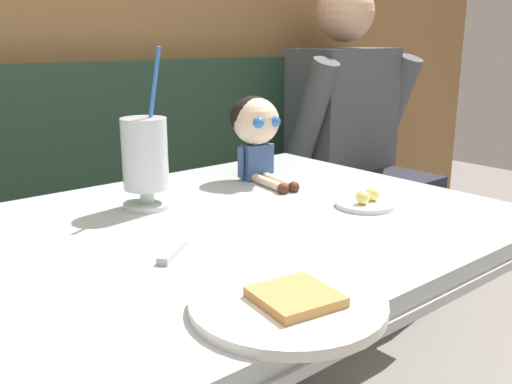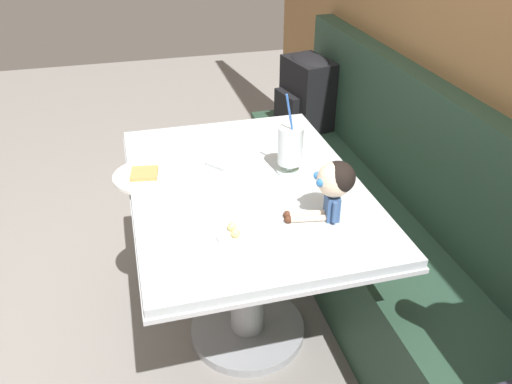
# 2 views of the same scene
# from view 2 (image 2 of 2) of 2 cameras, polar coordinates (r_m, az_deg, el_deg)

# --- Properties ---
(ground_plane) EXTENTS (8.00, 8.00, 0.00)m
(ground_plane) POSITION_cam_2_polar(r_m,az_deg,el_deg) (2.30, -5.45, -15.82)
(ground_plane) COLOR gray
(wood_panel_wall) EXTENTS (4.40, 0.08, 2.40)m
(wood_panel_wall) POSITION_cam_2_polar(r_m,az_deg,el_deg) (2.05, 24.08, 15.25)
(wood_panel_wall) COLOR olive
(wood_panel_wall) RESTS_ON ground
(booth_bench) EXTENTS (2.60, 0.48, 1.00)m
(booth_bench) POSITION_cam_2_polar(r_m,az_deg,el_deg) (2.29, 14.54, -6.01)
(booth_bench) COLOR #233D2D
(booth_bench) RESTS_ON ground
(diner_table) EXTENTS (1.11, 0.81, 0.74)m
(diner_table) POSITION_cam_2_polar(r_m,az_deg,el_deg) (1.96, -1.05, -4.03)
(diner_table) COLOR #B2BCC1
(diner_table) RESTS_ON ground
(toast_plate) EXTENTS (0.25, 0.25, 0.03)m
(toast_plate) POSITION_cam_2_polar(r_m,az_deg,el_deg) (1.92, -11.76, 1.76)
(toast_plate) COLOR white
(toast_plate) RESTS_ON diner_table
(milkshake_glass) EXTENTS (0.10, 0.10, 0.31)m
(milkshake_glass) POSITION_cam_2_polar(r_m,az_deg,el_deg) (1.88, 3.75, 4.84)
(milkshake_glass) COLOR silver
(milkshake_glass) RESTS_ON diner_table
(butter_saucer) EXTENTS (0.12, 0.12, 0.04)m
(butter_saucer) POSITION_cam_2_polar(r_m,az_deg,el_deg) (1.59, -2.28, -4.55)
(butter_saucer) COLOR white
(butter_saucer) RESTS_ON diner_table
(butter_knife) EXTENTS (0.20, 0.16, 0.01)m
(butter_knife) POSITION_cam_2_polar(r_m,az_deg,el_deg) (1.94, -3.73, 2.53)
(butter_knife) COLOR silver
(butter_knife) RESTS_ON diner_table
(seated_doll) EXTENTS (0.13, 0.23, 0.20)m
(seated_doll) POSITION_cam_2_polar(r_m,az_deg,el_deg) (1.62, 8.52, 1.00)
(seated_doll) COLOR #385689
(seated_doll) RESTS_ON diner_table
(backpack) EXTENTS (0.33, 0.29, 0.41)m
(backpack) POSITION_cam_2_polar(r_m,az_deg,el_deg) (2.95, 5.56, 11.03)
(backpack) COLOR black
(backpack) RESTS_ON booth_bench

